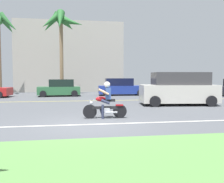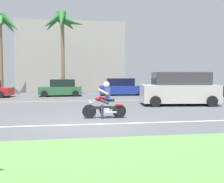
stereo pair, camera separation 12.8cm
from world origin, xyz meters
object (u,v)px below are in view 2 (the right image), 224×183
Objects in this scene: parked_car_3 at (179,87)px; palm_tree_0 at (63,25)px; suv_nearby at (180,89)px; motorcyclist at (105,103)px; palm_tree_1 at (0,26)px; parked_car_2 at (122,87)px; parked_car_1 at (61,88)px.

palm_tree_0 reaches higher than parked_car_3.
palm_tree_0 is (-7.59, 10.22, 5.86)m from suv_nearby.
motorcyclist is 18.09m from palm_tree_1.
parked_car_2 is at bearing 76.01° from motorcyclist.
motorcyclist is 0.47× the size of parked_car_3.
parked_car_1 is 6.50m from palm_tree_0.
palm_tree_0 is at bearing 86.87° from parked_car_1.
parked_car_3 is (8.86, 12.51, 0.10)m from motorcyclist.
motorcyclist is 0.37× the size of suv_nearby.
suv_nearby reaches higher than parked_car_2.
palm_tree_0 is at bearing 99.88° from motorcyclist.
motorcyclist is 12.74m from parked_car_2.
parked_car_2 is at bearing -11.87° from palm_tree_1.
parked_car_2 is (3.08, 12.36, 0.10)m from motorcyclist.
parked_car_2 is at bearing 2.50° from parked_car_1.
parked_car_1 is at bearing -177.50° from parked_car_2.
palm_tree_1 is at bearing 141.74° from suv_nearby.
parked_car_2 reaches higher than parked_car_1.
suv_nearby is 18.25m from palm_tree_1.
suv_nearby is 0.61× the size of palm_tree_1.
parked_car_3 reaches higher than parked_car_1.
parked_car_2 is 0.54× the size of palm_tree_0.
motorcyclist reaches higher than parked_car_1.
parked_car_1 is 11.47m from parked_car_3.
suv_nearby is 1.10× the size of parked_car_2.
parked_car_3 is 12.99m from palm_tree_0.
motorcyclist is 0.23× the size of palm_tree_1.
suv_nearby is at bearing -76.28° from parked_car_2.
parked_car_2 is 13.23m from palm_tree_1.
parked_car_1 is 0.85× the size of parked_car_2.
motorcyclist is 0.41× the size of parked_car_2.
palm_tree_0 reaches higher than palm_tree_1.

